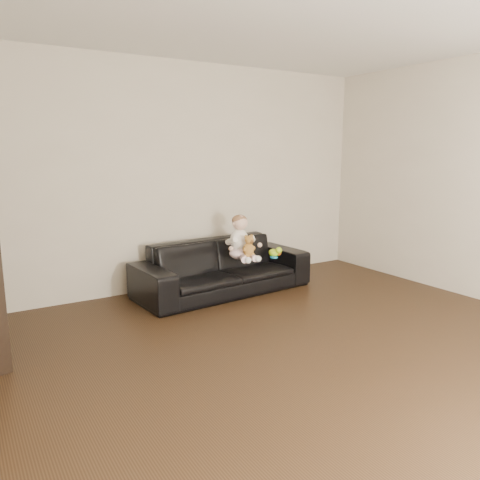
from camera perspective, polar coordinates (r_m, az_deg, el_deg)
floor at (r=3.61m, az=12.80°, el=-15.83°), size 5.50×5.50×0.00m
wall_back at (r=5.53m, az=-7.05°, el=7.64°), size 5.00×0.00×5.00m
sofa at (r=5.35m, az=-2.11°, el=-3.30°), size 2.06×0.93×0.59m
baby at (r=5.28m, az=0.08°, el=0.02°), size 0.39×0.46×0.51m
teddy_bear at (r=5.16m, az=1.08°, el=-0.75°), size 0.17×0.17×0.24m
toy_green at (r=5.46m, az=4.12°, el=-1.55°), size 0.13×0.15×0.09m
toy_rattle at (r=5.51m, az=4.70°, el=-1.57°), size 0.09×0.09×0.07m
toy_blue_disc at (r=5.41m, az=4.17°, el=-2.10°), size 0.11×0.11×0.01m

